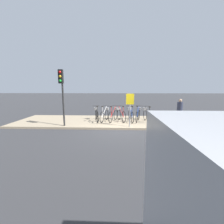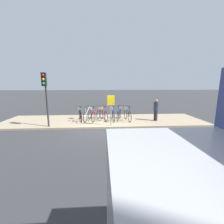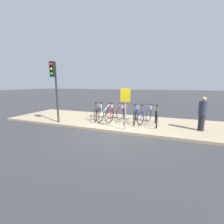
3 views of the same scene
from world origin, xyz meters
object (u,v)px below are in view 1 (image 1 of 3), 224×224
(sign_post, at_px, (130,104))
(parked_bicycle_3, at_px, (121,114))
(parked_bicycle_1, at_px, (105,114))
(pedestrian, at_px, (180,110))
(parked_bicycle_2, at_px, (114,114))
(traffic_light, at_px, (62,86))
(parked_bicycle_4, at_px, (131,114))
(parked_bicycle_0, at_px, (97,114))
(parked_bicycle_6, at_px, (147,115))
(parked_bicycle_5, at_px, (138,114))

(sign_post, bearing_deg, parked_bicycle_3, 107.04)
(parked_bicycle_1, height_order, pedestrian, pedestrian)
(parked_bicycle_2, xyz_separation_m, traffic_light, (-2.86, -1.54, 1.85))
(parked_bicycle_4, bearing_deg, parked_bicycle_0, 179.59)
(parked_bicycle_4, bearing_deg, traffic_light, -159.30)
(parked_bicycle_6, bearing_deg, parked_bicycle_2, 178.18)
(parked_bicycle_5, relative_size, sign_post, 0.88)
(parked_bicycle_1, distance_m, parked_bicycle_3, 1.08)
(parked_bicycle_0, bearing_deg, parked_bicycle_6, -1.05)
(parked_bicycle_3, bearing_deg, parked_bicycle_4, -10.02)
(traffic_light, bearing_deg, parked_bicycle_1, 33.79)
(parked_bicycle_6, bearing_deg, parked_bicycle_5, 163.89)
(parked_bicycle_4, bearing_deg, parked_bicycle_6, -2.41)
(parked_bicycle_4, xyz_separation_m, parked_bicycle_6, (1.07, -0.04, 0.00))
(parked_bicycle_3, height_order, traffic_light, traffic_light)
(parked_bicycle_3, height_order, parked_bicycle_5, same)
(parked_bicycle_5, distance_m, sign_post, 1.91)
(parked_bicycle_6, bearing_deg, parked_bicycle_1, 179.01)
(parked_bicycle_1, bearing_deg, traffic_light, -146.21)
(parked_bicycle_5, xyz_separation_m, parked_bicycle_6, (0.56, -0.16, 0.00))
(parked_bicycle_4, distance_m, parked_bicycle_6, 1.07)
(pedestrian, bearing_deg, parked_bicycle_0, 176.30)
(parked_bicycle_0, relative_size, parked_bicycle_1, 0.99)
(traffic_light, bearing_deg, parked_bicycle_3, 25.99)
(parked_bicycle_0, height_order, parked_bicycle_4, same)
(parked_bicycle_0, xyz_separation_m, parked_bicycle_2, (1.15, 0.01, 0.00))
(parked_bicycle_5, relative_size, traffic_light, 0.52)
(parked_bicycle_0, xyz_separation_m, traffic_light, (-1.71, -1.53, 1.85))
(parked_bicycle_1, bearing_deg, parked_bicycle_2, 2.05)
(parked_bicycle_3, xyz_separation_m, parked_bicycle_4, (0.66, -0.12, 0.00))
(parked_bicycle_2, xyz_separation_m, parked_bicycle_6, (2.21, -0.07, 0.00))
(parked_bicycle_6, relative_size, pedestrian, 1.12)
(parked_bicycle_0, distance_m, parked_bicycle_1, 0.55)
(parked_bicycle_2, bearing_deg, parked_bicycle_6, -1.82)
(parked_bicycle_1, height_order, parked_bicycle_6, same)
(parked_bicycle_4, height_order, parked_bicycle_6, same)
(parked_bicycle_5, bearing_deg, parked_bicycle_4, -167.17)
(parked_bicycle_1, xyz_separation_m, parked_bicycle_2, (0.60, 0.02, 0.00))
(parked_bicycle_1, relative_size, pedestrian, 1.11)
(traffic_light, xyz_separation_m, sign_post, (3.82, 0.05, -1.02))
(parked_bicycle_2, height_order, parked_bicycle_4, same)
(parked_bicycle_0, bearing_deg, sign_post, -34.96)
(parked_bicycle_1, height_order, sign_post, sign_post)
(parked_bicycle_6, bearing_deg, parked_bicycle_3, 174.66)
(parked_bicycle_1, xyz_separation_m, parked_bicycle_6, (2.80, -0.05, 0.00))
(parked_bicycle_4, bearing_deg, pedestrian, -6.15)
(parked_bicycle_0, relative_size, traffic_light, 0.52)
(pedestrian, height_order, traffic_light, traffic_light)
(parked_bicycle_2, xyz_separation_m, parked_bicycle_3, (0.48, 0.09, 0.00))
(parked_bicycle_1, bearing_deg, parked_bicycle_5, 2.87)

